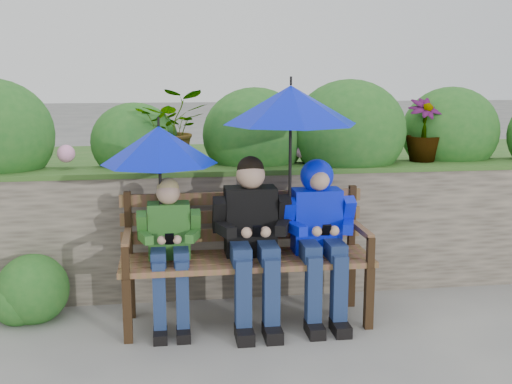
{
  "coord_description": "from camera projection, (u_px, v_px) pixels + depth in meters",
  "views": [
    {
      "loc": [
        -0.63,
        -4.29,
        1.81
      ],
      "look_at": [
        0.0,
        0.1,
        0.95
      ],
      "focal_mm": 45.0,
      "sensor_mm": 36.0,
      "label": 1
    }
  ],
  "objects": [
    {
      "name": "ground",
      "position": [
        258.0,
        324.0,
        4.61
      ],
      "size": [
        60.0,
        60.0,
        0.0
      ],
      "primitive_type": "plane",
      "color": "slate",
      "rests_on": "ground"
    },
    {
      "name": "garden_backdrop",
      "position": [
        233.0,
        198.0,
        6.05
      ],
      "size": [
        8.0,
        2.86,
        1.78
      ],
      "color": "#584F45",
      "rests_on": "ground"
    },
    {
      "name": "boy_right",
      "position": [
        319.0,
        226.0,
        4.59
      ],
      "size": [
        0.52,
        0.63,
        1.17
      ],
      "color": "#121FD0",
      "rests_on": "ground"
    },
    {
      "name": "boy_left",
      "position": [
        169.0,
        244.0,
        4.45
      ],
      "size": [
        0.44,
        0.51,
        1.06
      ],
      "color": "#2A642E",
      "rests_on": "ground"
    },
    {
      "name": "boy_middle",
      "position": [
        252.0,
        233.0,
        4.51
      ],
      "size": [
        0.55,
        0.63,
        1.2
      ],
      "color": "black",
      "rests_on": "ground"
    },
    {
      "name": "umbrella_right",
      "position": [
        291.0,
        105.0,
        4.41
      ],
      "size": [
        0.94,
        0.94,
        1.03
      ],
      "color": "#0012CA",
      "rests_on": "ground"
    },
    {
      "name": "umbrella_left",
      "position": [
        159.0,
        145.0,
        4.37
      ],
      "size": [
        0.8,
        0.8,
        0.78
      ],
      "color": "#0012CA",
      "rests_on": "ground"
    },
    {
      "name": "park_bench",
      "position": [
        246.0,
        248.0,
        4.62
      ],
      "size": [
        1.78,
        0.52,
        0.94
      ],
      "color": "black",
      "rests_on": "ground"
    }
  ]
}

